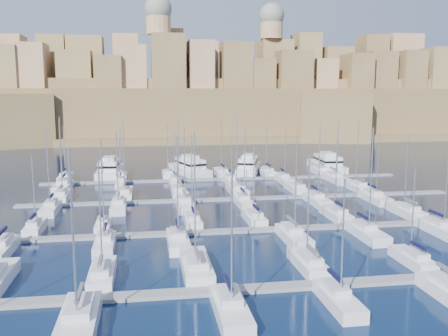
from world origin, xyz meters
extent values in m
plane|color=black|center=(0.00, 0.00, 0.00)|extent=(600.00, 600.00, 0.00)
cube|color=slate|center=(0.00, -34.00, 0.20)|extent=(84.00, 2.00, 0.40)
cube|color=slate|center=(0.00, -12.00, 0.20)|extent=(84.00, 2.00, 0.40)
cube|color=slate|center=(0.00, 10.00, 0.20)|extent=(84.00, 2.00, 0.40)
cube|color=slate|center=(0.00, 32.00, 0.20)|extent=(84.00, 2.00, 0.40)
cube|color=white|center=(-23.44, -28.53, 0.52)|extent=(2.68, 8.95, 1.65)
cube|color=silver|center=(-23.44, -29.42, 1.70)|extent=(1.88, 4.03, 0.70)
cylinder|color=#9EA0A8|center=(-23.44, -28.08, 7.44)|extent=(0.18, 0.18, 12.18)
cube|color=#595B60|center=(-23.44, -29.87, 2.75)|extent=(0.35, 3.58, 0.35)
cube|color=white|center=(-12.95, -27.67, 0.57)|extent=(3.20, 10.66, 1.73)
cube|color=silver|center=(-12.95, -28.73, 1.78)|extent=(2.24, 4.80, 0.70)
cylinder|color=#9EA0A8|center=(-12.95, -27.14, 8.87)|extent=(0.18, 0.18, 14.87)
cube|color=#595B60|center=(-12.95, -29.27, 2.83)|extent=(0.35, 4.27, 0.35)
cube|color=white|center=(0.18, -28.59, 0.52)|extent=(2.64, 8.81, 1.64)
cube|color=silver|center=(0.18, -29.47, 1.69)|extent=(1.85, 3.97, 0.70)
cylinder|color=#9EA0A8|center=(0.18, -28.15, 7.39)|extent=(0.18, 0.18, 12.10)
cube|color=#595B60|center=(0.18, -29.92, 2.74)|extent=(0.35, 3.53, 0.35)
cube|color=white|center=(13.09, -29.08, 0.50)|extent=(2.35, 7.84, 1.59)
cube|color=silver|center=(13.09, -29.86, 1.64)|extent=(1.65, 3.53, 0.70)
cylinder|color=#9EA0A8|center=(13.09, -28.69, 6.58)|extent=(0.18, 0.18, 10.58)
cube|color=black|center=(13.09, -30.26, 2.69)|extent=(0.35, 3.14, 0.35)
cube|color=white|center=(-24.51, -40.39, 0.57)|extent=(3.23, 10.78, 1.74)
cube|color=silver|center=(-24.51, -39.31, 1.79)|extent=(2.26, 4.85, 0.70)
cylinder|color=#9EA0A8|center=(-24.51, -40.93, 8.72)|extent=(0.18, 0.18, 14.57)
cube|color=#595B60|center=(-24.51, -38.77, 2.84)|extent=(0.35, 4.31, 0.35)
cube|color=white|center=(-10.95, -39.72, 0.54)|extent=(2.83, 9.44, 1.67)
cube|color=silver|center=(-10.95, -38.78, 1.72)|extent=(1.98, 4.25, 0.70)
cylinder|color=#9EA0A8|center=(-10.95, -40.19, 7.68)|extent=(0.18, 0.18, 12.62)
cube|color=black|center=(-10.95, -38.30, 2.77)|extent=(0.35, 3.78, 0.35)
cube|color=white|center=(-0.24, -39.16, 0.51)|extent=(2.49, 8.31, 1.62)
cube|color=silver|center=(-0.24, -38.32, 1.67)|extent=(1.75, 3.74, 0.70)
cylinder|color=#9EA0A8|center=(-0.24, -39.57, 7.00)|extent=(0.18, 0.18, 11.37)
cube|color=black|center=(-0.24, -37.91, 2.72)|extent=(0.35, 3.32, 0.35)
cube|color=white|center=(-34.88, -7.19, 0.49)|extent=(2.29, 7.62, 1.58)
cube|color=silver|center=(-34.88, -7.95, 1.63)|extent=(1.60, 3.43, 0.70)
cylinder|color=#9EA0A8|center=(-34.88, -6.81, 6.36)|extent=(0.18, 0.18, 10.16)
cube|color=black|center=(-34.88, -8.33, 2.68)|extent=(0.35, 3.05, 0.35)
cube|color=white|center=(-24.95, -7.32, 0.48)|extent=(2.21, 7.36, 1.57)
cube|color=silver|center=(-24.95, -8.06, 1.62)|extent=(1.55, 3.31, 0.70)
cylinder|color=#9EA0A8|center=(-24.95, -6.95, 5.57)|extent=(0.18, 0.18, 8.60)
cube|color=black|center=(-24.95, -8.42, 2.67)|extent=(0.35, 2.94, 0.35)
cube|color=white|center=(-11.39, -6.90, 0.51)|extent=(2.46, 8.21, 1.61)
cube|color=silver|center=(-11.39, -7.72, 1.66)|extent=(1.72, 3.69, 0.70)
cylinder|color=#9EA0A8|center=(-11.39, -6.49, 7.73)|extent=(0.18, 0.18, 12.83)
cube|color=black|center=(-11.39, -8.13, 2.71)|extent=(0.35, 3.28, 0.35)
cube|color=white|center=(-1.50, -6.66, 0.52)|extent=(2.60, 8.67, 1.63)
cube|color=silver|center=(-1.50, -7.53, 1.68)|extent=(1.82, 3.90, 0.70)
cylinder|color=#9EA0A8|center=(-1.50, -6.23, 6.67)|extent=(0.18, 0.18, 10.67)
cube|color=black|center=(-1.50, -7.96, 2.73)|extent=(0.35, 3.47, 0.35)
cube|color=white|center=(12.31, -6.51, 0.52)|extent=(2.70, 8.99, 1.65)
cube|color=silver|center=(12.31, -7.40, 1.70)|extent=(1.89, 4.04, 0.70)
cylinder|color=#9EA0A8|center=(12.31, -6.06, 7.83)|extent=(0.18, 0.18, 12.97)
cube|color=black|center=(12.31, -7.85, 2.75)|extent=(0.35, 3.60, 0.35)
cube|color=white|center=(24.79, -6.29, 0.54)|extent=(2.83, 9.42, 1.67)
cube|color=silver|center=(24.79, -7.23, 1.72)|extent=(1.98, 4.24, 0.70)
cylinder|color=#9EA0A8|center=(24.79, -5.82, 7.51)|extent=(0.18, 0.18, 12.28)
cube|color=#595B60|center=(24.79, -7.70, 2.77)|extent=(0.35, 3.77, 0.35)
cube|color=white|center=(-36.99, -17.69, 0.53)|extent=(2.81, 9.38, 1.67)
cube|color=silver|center=(-36.99, -16.75, 1.72)|extent=(1.97, 4.22, 0.70)
cube|color=black|center=(-36.99, -16.28, 2.77)|extent=(0.35, 3.75, 0.35)
cube|color=white|center=(-24.01, -17.29, 0.51)|extent=(2.57, 8.58, 1.63)
cube|color=silver|center=(-24.01, -16.43, 1.68)|extent=(1.80, 3.86, 0.70)
cylinder|color=#9EA0A8|center=(-24.01, -17.72, 7.98)|extent=(0.18, 0.18, 13.30)
cube|color=black|center=(-24.01, -16.00, 2.73)|extent=(0.35, 3.43, 0.35)
cube|color=white|center=(-14.35, -17.63, 0.53)|extent=(2.78, 9.26, 1.66)
cube|color=silver|center=(-14.35, -16.70, 1.71)|extent=(1.94, 4.17, 0.70)
cylinder|color=#9EA0A8|center=(-14.35, -18.09, 8.20)|extent=(0.18, 0.18, 13.68)
cube|color=black|center=(-14.35, -16.24, 2.76)|extent=(0.35, 3.70, 0.35)
cube|color=white|center=(1.70, -17.82, 0.54)|extent=(2.89, 9.64, 1.68)
cube|color=silver|center=(1.70, -16.86, 1.73)|extent=(2.02, 4.34, 0.70)
cylinder|color=#9EA0A8|center=(1.70, -18.30, 7.39)|extent=(0.18, 0.18, 12.02)
cube|color=#595B60|center=(1.70, -16.37, 2.78)|extent=(0.35, 3.86, 0.35)
cube|color=white|center=(12.55, -17.82, 0.54)|extent=(2.89, 9.63, 1.68)
cube|color=silver|center=(12.55, -16.85, 1.73)|extent=(2.02, 4.33, 0.70)
cylinder|color=#9EA0A8|center=(12.55, -18.30, 8.57)|extent=(0.18, 0.18, 14.38)
cube|color=black|center=(12.55, -16.37, 2.78)|extent=(0.35, 3.85, 0.35)
cube|color=white|center=(24.03, -17.92, 0.55)|extent=(2.95, 9.84, 1.69)
cube|color=silver|center=(24.03, -16.94, 1.74)|extent=(2.07, 4.43, 0.70)
cylinder|color=#9EA0A8|center=(24.03, -18.41, 7.51)|extent=(0.18, 0.18, 12.24)
cube|color=black|center=(24.03, -16.44, 2.79)|extent=(0.35, 3.94, 0.35)
cube|color=white|center=(-34.54, 15.59, 0.53)|extent=(2.75, 9.18, 1.66)
cube|color=silver|center=(-34.54, 14.67, 1.71)|extent=(1.93, 4.13, 0.70)
cylinder|color=#9EA0A8|center=(-34.54, 16.05, 8.37)|extent=(0.18, 0.18, 14.03)
cube|color=#595B60|center=(-34.54, 14.21, 2.76)|extent=(0.35, 3.67, 0.35)
cube|color=white|center=(-22.65, 15.85, 0.54)|extent=(2.91, 9.71, 1.69)
cube|color=silver|center=(-22.65, 14.88, 1.74)|extent=(2.04, 4.37, 0.70)
cylinder|color=#9EA0A8|center=(-22.65, 16.34, 8.46)|extent=(0.18, 0.18, 14.16)
cube|color=#595B60|center=(-22.65, 14.40, 2.79)|extent=(0.35, 3.88, 0.35)
cube|color=white|center=(-11.90, 15.99, 0.55)|extent=(3.00, 9.99, 1.70)
cube|color=silver|center=(-11.90, 14.99, 1.75)|extent=(2.10, 4.49, 0.70)
cylinder|color=#9EA0A8|center=(-11.90, 16.49, 8.58)|extent=(0.18, 0.18, 14.36)
cube|color=#595B60|center=(-11.90, 14.50, 2.80)|extent=(0.35, 3.99, 0.35)
cube|color=white|center=(-0.02, 16.32, 0.57)|extent=(3.19, 10.65, 1.73)
cube|color=silver|center=(-0.02, 15.26, 1.78)|extent=(2.24, 4.79, 0.70)
cylinder|color=#9EA0A8|center=(-0.02, 16.86, 9.00)|extent=(0.18, 0.18, 15.14)
cube|color=#595B60|center=(-0.02, 14.73, 2.83)|extent=(0.35, 4.26, 0.35)
cube|color=white|center=(12.48, 15.62, 0.53)|extent=(2.77, 9.24, 1.66)
cube|color=silver|center=(12.48, 14.70, 1.71)|extent=(1.94, 4.16, 0.70)
cylinder|color=#9EA0A8|center=(12.48, 16.08, 7.42)|extent=(0.18, 0.18, 12.11)
cube|color=#595B60|center=(12.48, 14.23, 2.76)|extent=(0.35, 3.70, 0.35)
cube|color=white|center=(25.74, 15.58, 0.53)|extent=(2.75, 9.15, 1.66)
cube|color=silver|center=(25.74, 14.66, 1.71)|extent=(1.92, 4.12, 0.70)
cylinder|color=#9EA0A8|center=(25.74, 16.03, 8.12)|extent=(0.18, 0.18, 13.53)
cube|color=#595B60|center=(25.74, 14.20, 2.76)|extent=(0.35, 3.66, 0.35)
cube|color=white|center=(-34.80, 4.72, 0.51)|extent=(2.57, 8.56, 1.63)
cube|color=silver|center=(-34.80, 5.58, 1.68)|extent=(1.80, 3.85, 0.70)
cylinder|color=#9EA0A8|center=(-34.80, 4.29, 7.86)|extent=(0.18, 0.18, 13.07)
cube|color=black|center=(-34.80, 6.00, 2.73)|extent=(0.35, 3.42, 0.35)
cube|color=white|center=(-23.29, 4.58, 0.52)|extent=(2.65, 8.84, 1.64)
cube|color=silver|center=(-23.29, 5.46, 1.69)|extent=(1.86, 3.98, 0.70)
cylinder|color=#9EA0A8|center=(-23.29, 4.14, 7.63)|extent=(0.18, 0.18, 12.57)
cube|color=#595B60|center=(-23.29, 5.90, 2.74)|extent=(0.35, 3.54, 0.35)
cube|color=white|center=(-11.72, 4.11, 0.54)|extent=(2.94, 9.78, 1.69)
cube|color=silver|center=(-11.72, 5.09, 1.74)|extent=(2.05, 4.40, 0.70)
cylinder|color=#9EA0A8|center=(-11.72, 3.62, 7.99)|extent=(0.18, 0.18, 13.19)
cube|color=#595B60|center=(-11.72, 5.58, 2.79)|extent=(0.35, 3.91, 0.35)
cube|color=white|center=(-0.87, 4.69, 0.52)|extent=(2.58, 8.61, 1.63)
cube|color=silver|center=(-0.87, 5.55, 1.68)|extent=(1.81, 3.88, 0.70)
cylinder|color=#9EA0A8|center=(-0.87, 4.26, 7.84)|extent=(0.18, 0.18, 13.02)
cube|color=black|center=(-0.87, 5.99, 2.73)|extent=(0.35, 3.45, 0.35)
cube|color=white|center=(12.93, 4.24, 0.54)|extent=(2.86, 9.53, 1.68)
cube|color=silver|center=(12.93, 5.19, 1.73)|extent=(2.00, 4.29, 0.70)
cylinder|color=#9EA0A8|center=(12.93, 3.76, 7.51)|extent=(0.18, 0.18, 12.26)
cube|color=black|center=(12.93, 5.67, 2.78)|extent=(0.35, 3.81, 0.35)
cube|color=white|center=(24.43, 4.30, 0.53)|extent=(2.82, 9.40, 1.67)
cube|color=silver|center=(24.43, 5.24, 1.72)|extent=(1.97, 4.23, 0.70)
cylinder|color=#9EA0A8|center=(24.43, 3.83, 7.27)|extent=(0.18, 0.18, 11.81)
cube|color=black|center=(24.43, 5.71, 2.77)|extent=(0.35, 3.76, 0.35)
cube|color=white|center=(-37.23, 37.33, 0.52)|extent=(2.60, 8.65, 1.63)
cube|color=silver|center=(-37.23, 36.46, 1.68)|extent=(1.82, 3.89, 0.70)
cylinder|color=#9EA0A8|center=(-37.23, 37.76, 7.04)|extent=(0.18, 0.18, 11.42)
cube|color=black|center=(-37.23, 36.03, 2.73)|extent=(0.35, 3.46, 0.35)
cube|color=white|center=(-24.21, 37.08, 0.50)|extent=(2.45, 8.17, 1.61)
cube|color=silver|center=(-24.21, 36.27, 1.66)|extent=(1.72, 3.68, 0.70)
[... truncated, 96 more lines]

